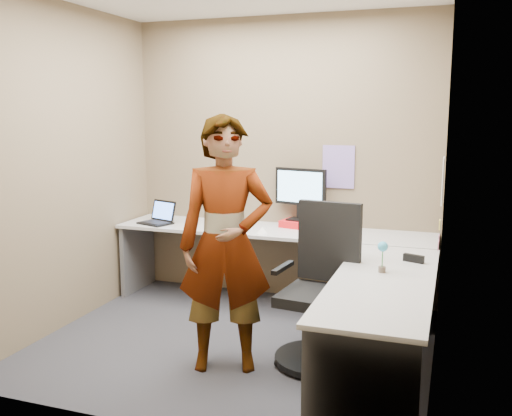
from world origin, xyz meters
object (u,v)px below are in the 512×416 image
at_px(desk, 301,264).
at_px(person, 226,244).
at_px(monitor, 300,190).
at_px(office_chair, 321,300).

height_order(desk, person, person).
relative_size(monitor, office_chair, 0.45).
bearing_deg(office_chair, person, -146.70).
height_order(monitor, office_chair, monitor).
distance_m(office_chair, person, 0.81).
bearing_deg(monitor, office_chair, -55.92).
xyz_separation_m(desk, monitor, (-0.22, 0.78, 0.50)).
xyz_separation_m(monitor, office_chair, (0.49, -1.26, -0.62)).
height_order(office_chair, person, person).
bearing_deg(desk, office_chair, -60.31).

